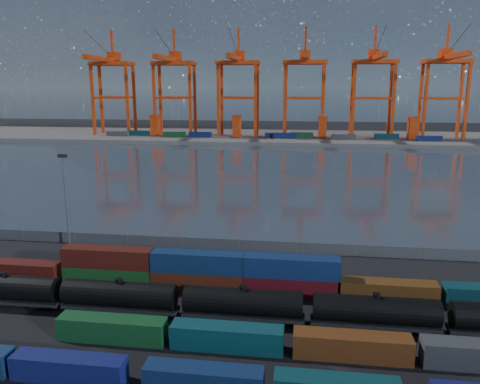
# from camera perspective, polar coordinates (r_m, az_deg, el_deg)

# --- Properties ---
(ground) EXTENTS (700.00, 700.00, 0.00)m
(ground) POSITION_cam_1_polar(r_m,az_deg,el_deg) (56.51, -4.32, -16.71)
(ground) COLOR black
(ground) RESTS_ON ground
(harbor_water) EXTENTS (700.00, 700.00, 0.00)m
(harbor_water) POSITION_cam_1_polar(r_m,az_deg,el_deg) (155.95, 3.75, 2.38)
(harbor_water) COLOR #313B47
(harbor_water) RESTS_ON ground
(far_quay) EXTENTS (700.00, 70.00, 2.00)m
(far_quay) POSITION_cam_1_polar(r_m,az_deg,el_deg) (259.70, 5.45, 6.67)
(far_quay) COLOR #514F4C
(far_quay) RESTS_ON ground
(distant_mountains) EXTENTS (2470.00, 1100.00, 520.00)m
(distant_mountains) POSITION_cam_1_polar(r_m,az_deg,el_deg) (1660.15, 10.13, 19.10)
(distant_mountains) COLOR #1E2630
(distant_mountains) RESTS_ON ground
(container_row_south) EXTENTS (126.06, 2.28, 4.86)m
(container_row_south) POSITION_cam_1_polar(r_m,az_deg,el_deg) (47.49, -9.02, -21.03)
(container_row_south) COLOR #36383A
(container_row_south) RESTS_ON ground
(container_row_mid) EXTENTS (141.57, 2.48, 2.64)m
(container_row_mid) POSITION_cam_1_polar(r_m,az_deg,el_deg) (52.32, 7.98, -17.73)
(container_row_mid) COLOR #3F4144
(container_row_mid) RESTS_ON ground
(container_row_north) EXTENTS (141.85, 2.61, 5.57)m
(container_row_north) POSITION_cam_1_polar(r_m,az_deg,el_deg) (64.63, 7.47, -10.75)
(container_row_north) COLOR navy
(container_row_north) RESTS_ON ground
(tanker_string) EXTENTS (123.32, 3.18, 4.56)m
(tanker_string) POSITION_cam_1_polar(r_m,az_deg,el_deg) (64.70, -20.95, -11.35)
(tanker_string) COLOR black
(tanker_string) RESTS_ON ground
(waterfront_fence) EXTENTS (160.12, 0.12, 2.20)m
(waterfront_fence) POSITION_cam_1_polar(r_m,az_deg,el_deg) (81.35, -0.19, -6.50)
(waterfront_fence) COLOR #595B5E
(waterfront_fence) RESTS_ON ground
(yard_light_mast) EXTENTS (1.60, 0.40, 16.60)m
(yard_light_mast) POSITION_cam_1_polar(r_m,az_deg,el_deg) (86.53, -20.47, -0.44)
(yard_light_mast) COLOR slate
(yard_light_mast) RESTS_ON ground
(gantry_cranes) EXTENTS (197.45, 43.10, 58.36)m
(gantry_cranes) POSITION_cam_1_polar(r_m,az_deg,el_deg) (252.35, 3.79, 14.44)
(gantry_cranes) COLOR #DF3F0F
(gantry_cranes) RESTS_ON ground
(quay_containers) EXTENTS (172.58, 10.99, 2.60)m
(quay_containers) POSITION_cam_1_polar(r_m,az_deg,el_deg) (245.75, 2.73, 6.92)
(quay_containers) COLOR navy
(quay_containers) RESTS_ON far_quay
(straddle_carriers) EXTENTS (140.00, 7.00, 11.10)m
(straddle_carriers) POSITION_cam_1_polar(r_m,az_deg,el_deg) (249.25, 4.80, 8.01)
(straddle_carriers) COLOR #DF3F0F
(straddle_carriers) RESTS_ON far_quay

